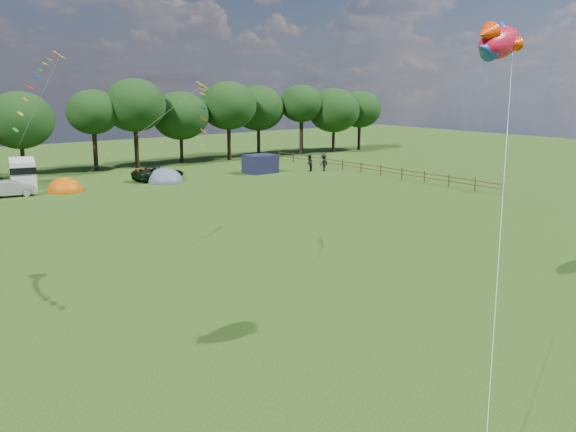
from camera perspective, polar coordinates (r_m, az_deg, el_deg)
ground_plane at (r=24.84m, az=11.67°, el=-12.15°), size 180.00×180.00×0.00m
tree_line at (r=73.21m, az=-19.92°, el=8.41°), size 102.98×10.98×10.27m
fence at (r=70.26m, az=7.36°, el=4.27°), size 0.12×33.12×1.20m
car_b at (r=61.28m, az=-23.44°, el=2.24°), size 4.20×2.17×1.41m
car_c at (r=66.42m, az=-11.53°, el=3.62°), size 4.58×3.04×1.27m
car_d at (r=66.87m, az=-11.44°, el=3.78°), size 5.78×3.20×1.50m
campervan_c at (r=66.46m, az=-22.52°, el=3.62°), size 3.49×5.72×2.61m
tent_orange at (r=62.45m, az=-19.17°, el=2.10°), size 3.23×3.53×2.52m
tent_greyblue at (r=65.59m, az=-10.90°, el=3.00°), size 3.73×4.09×2.78m
awning_navy at (r=70.77m, az=-2.49°, el=4.66°), size 3.23×2.63×2.01m
fish_kite at (r=26.34m, az=18.08°, el=14.48°), size 3.48×1.69×1.82m
streamer_kite_b at (r=35.00m, az=-21.02°, el=11.56°), size 4.27×4.81×3.84m
streamer_kite_c at (r=31.02m, az=-7.59°, el=10.03°), size 3.10×5.03×2.82m
walker_a at (r=71.99m, az=1.91°, el=4.72°), size 1.04×0.96×1.83m
walker_b at (r=72.14m, az=3.19°, el=4.75°), size 1.30×0.74×1.90m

